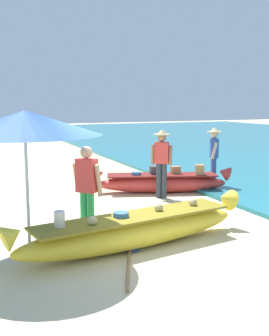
{
  "coord_description": "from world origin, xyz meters",
  "views": [
    {
      "loc": [
        -2.81,
        -6.67,
        2.53
      ],
      "look_at": [
        1.13,
        2.68,
        0.9
      ],
      "focal_mm": 44.71,
      "sensor_mm": 36.0,
      "label": 1
    }
  ],
  "objects_px": {
    "boat_yellow_foreground": "(135,230)",
    "person_vendor_assistant": "(214,153)",
    "boat_red_midground": "(162,182)",
    "paddle": "(129,261)",
    "person_vendor_hatted": "(162,158)",
    "patio_umbrella_large": "(25,124)",
    "person_tourist_customer": "(87,187)"
  },
  "relations": [
    {
      "from": "boat_yellow_foreground",
      "to": "person_vendor_hatted",
      "type": "xyz_separation_m",
      "value": [
        2.12,
        3.22,
        0.74
      ]
    },
    {
      "from": "boat_red_midground",
      "to": "person_vendor_hatted",
      "type": "xyz_separation_m",
      "value": [
        -0.32,
        -0.59,
        0.75
      ]
    },
    {
      "from": "boat_yellow_foreground",
      "to": "patio_umbrella_large",
      "type": "relative_size",
      "value": 1.92
    },
    {
      "from": "person_vendor_assistant",
      "to": "patio_umbrella_large",
      "type": "bearing_deg",
      "value": -149.27
    },
    {
      "from": "boat_red_midground",
      "to": "person_vendor_hatted",
      "type": "distance_m",
      "value": 1.01
    },
    {
      "from": "person_vendor_assistant",
      "to": "paddle",
      "type": "xyz_separation_m",
      "value": [
        -4.42,
        -4.34,
        -1.01
      ]
    },
    {
      "from": "boat_red_midground",
      "to": "person_vendor_assistant",
      "type": "xyz_separation_m",
      "value": [
        1.62,
        -0.09,
        0.74
      ]
    },
    {
      "from": "boat_yellow_foreground",
      "to": "person_tourist_customer",
      "type": "xyz_separation_m",
      "value": [
        -0.63,
        0.75,
        0.67
      ]
    },
    {
      "from": "boat_red_midground",
      "to": "person_vendor_assistant",
      "type": "distance_m",
      "value": 1.79
    },
    {
      "from": "boat_red_midground",
      "to": "patio_umbrella_large",
      "type": "bearing_deg",
      "value": -139.83
    },
    {
      "from": "boat_yellow_foreground",
      "to": "boat_red_midground",
      "type": "bearing_deg",
      "value": 57.42
    },
    {
      "from": "patio_umbrella_large",
      "to": "paddle",
      "type": "bearing_deg",
      "value": -32.04
    },
    {
      "from": "boat_yellow_foreground",
      "to": "boat_red_midground",
      "type": "relative_size",
      "value": 1.22
    },
    {
      "from": "person_vendor_hatted",
      "to": "person_vendor_assistant",
      "type": "relative_size",
      "value": 1.01
    },
    {
      "from": "person_tourist_customer",
      "to": "person_vendor_assistant",
      "type": "bearing_deg",
      "value": 32.39
    },
    {
      "from": "person_tourist_customer",
      "to": "patio_umbrella_large",
      "type": "height_order",
      "value": "patio_umbrella_large"
    },
    {
      "from": "boat_yellow_foreground",
      "to": "person_vendor_assistant",
      "type": "xyz_separation_m",
      "value": [
        4.06,
        3.73,
        0.72
      ]
    },
    {
      "from": "person_vendor_assistant",
      "to": "paddle",
      "type": "bearing_deg",
      "value": -135.55
    },
    {
      "from": "boat_yellow_foreground",
      "to": "person_vendor_assistant",
      "type": "distance_m",
      "value": 5.56
    },
    {
      "from": "boat_yellow_foreground",
      "to": "person_tourist_customer",
      "type": "relative_size",
      "value": 2.7
    },
    {
      "from": "boat_red_midground",
      "to": "paddle",
      "type": "bearing_deg",
      "value": -122.34
    },
    {
      "from": "person_vendor_hatted",
      "to": "paddle",
      "type": "distance_m",
      "value": 4.68
    },
    {
      "from": "patio_umbrella_large",
      "to": "paddle",
      "type": "height_order",
      "value": "patio_umbrella_large"
    },
    {
      "from": "boat_red_midground",
      "to": "patio_umbrella_large",
      "type": "relative_size",
      "value": 1.57
    },
    {
      "from": "boat_yellow_foreground",
      "to": "person_vendor_hatted",
      "type": "relative_size",
      "value": 2.59
    },
    {
      "from": "person_vendor_hatted",
      "to": "person_vendor_assistant",
      "type": "height_order",
      "value": "person_vendor_hatted"
    },
    {
      "from": "boat_red_midground",
      "to": "paddle",
      "type": "distance_m",
      "value": 5.24
    },
    {
      "from": "boat_red_midground",
      "to": "person_vendor_assistant",
      "type": "bearing_deg",
      "value": -3.01
    },
    {
      "from": "person_vendor_hatted",
      "to": "person_vendor_assistant",
      "type": "xyz_separation_m",
      "value": [
        1.94,
        0.51,
        -0.01
      ]
    },
    {
      "from": "boat_yellow_foreground",
      "to": "person_tourist_customer",
      "type": "bearing_deg",
      "value": 129.92
    },
    {
      "from": "paddle",
      "to": "boat_red_midground",
      "type": "bearing_deg",
      "value": 57.66
    },
    {
      "from": "boat_yellow_foreground",
      "to": "boat_red_midground",
      "type": "height_order",
      "value": "boat_yellow_foreground"
    }
  ]
}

